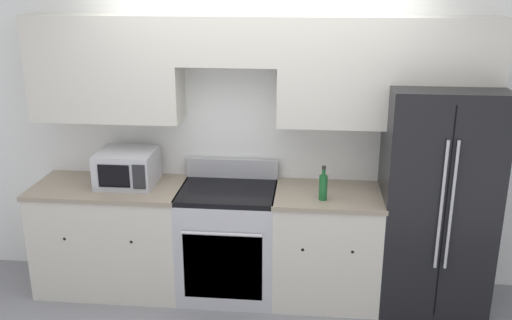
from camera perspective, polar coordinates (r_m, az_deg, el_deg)
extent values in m
plane|color=gray|center=(4.58, -0.40, -15.03)|extent=(12.00, 12.00, 0.00)
cube|color=white|center=(4.65, 0.43, 3.11)|extent=(8.00, 0.06, 2.60)
cube|color=beige|center=(4.62, -14.81, 8.86)|extent=(1.17, 0.33, 0.81)
cube|color=beige|center=(4.35, -2.79, 11.87)|extent=(0.76, 0.33, 0.37)
cube|color=beige|center=(4.37, 13.04, 8.49)|extent=(1.62, 0.33, 0.81)
cube|color=beige|center=(4.88, -14.15, -7.59)|extent=(1.17, 0.62, 0.86)
cube|color=gray|center=(4.71, -14.56, -2.65)|extent=(1.20, 0.64, 0.03)
sphere|color=black|center=(4.67, -18.58, -7.47)|extent=(0.03, 0.03, 0.03)
sphere|color=black|center=(4.49, -12.36, -7.99)|extent=(0.03, 0.03, 0.03)
cube|color=beige|center=(4.62, 7.02, -8.70)|extent=(0.81, 0.62, 0.86)
cube|color=gray|center=(4.43, 7.24, -3.51)|extent=(0.84, 0.64, 0.03)
sphere|color=black|center=(4.28, 4.69, -8.91)|extent=(0.03, 0.03, 0.03)
sphere|color=black|center=(4.30, 9.63, -9.03)|extent=(0.03, 0.03, 0.03)
cube|color=#B7B7BC|center=(4.66, -2.77, -8.36)|extent=(0.76, 0.62, 0.86)
cube|color=black|center=(4.41, -3.35, -10.59)|extent=(0.61, 0.01, 0.55)
cube|color=black|center=(4.48, -2.86, -3.20)|extent=(0.76, 0.62, 0.04)
cube|color=#B7B7BC|center=(4.70, -2.38, -0.84)|extent=(0.76, 0.04, 0.16)
cylinder|color=silver|center=(4.26, -3.47, -7.41)|extent=(0.61, 0.02, 0.02)
cube|color=black|center=(4.57, 17.44, -3.66)|extent=(0.81, 0.70, 1.74)
cube|color=black|center=(4.26, 18.33, -5.37)|extent=(0.01, 0.01, 1.60)
cylinder|color=#B7B7BC|center=(4.20, 18.05, -4.41)|extent=(0.02, 0.02, 0.96)
cylinder|color=#B7B7BC|center=(4.21, 18.98, -4.42)|extent=(0.02, 0.02, 0.96)
cube|color=#B7B7BC|center=(4.65, -12.74, -0.75)|extent=(0.45, 0.41, 0.28)
cube|color=black|center=(4.48, -14.04, -1.58)|extent=(0.25, 0.01, 0.18)
cube|color=#262628|center=(4.42, -11.64, -1.68)|extent=(0.10, 0.01, 0.19)
cylinder|color=#195928|center=(4.26, 6.73, -2.77)|extent=(0.06, 0.06, 0.19)
cylinder|color=#195928|center=(4.22, 6.79, -1.23)|extent=(0.03, 0.03, 0.05)
cylinder|color=black|center=(4.21, 6.81, -0.75)|extent=(0.03, 0.03, 0.02)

